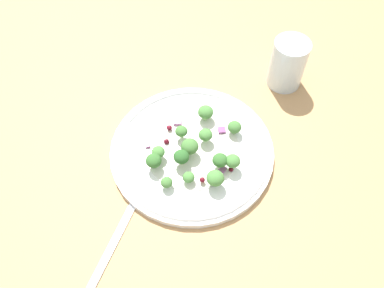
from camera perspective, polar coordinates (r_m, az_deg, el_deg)
ground_plane at (r=68.60cm, az=-0.03°, el=-3.51°), size 180.00×180.00×2.00cm
plate at (r=68.38cm, az=0.00°, el=-0.86°), size 28.24×28.24×1.70cm
dressing_pool at (r=68.01cm, az=0.00°, el=-0.66°), size 16.38×16.38×0.20cm
broccoli_floret_0 at (r=69.02cm, az=6.17°, el=2.42°), size 2.41×2.41×2.44cm
broccoli_floret_1 at (r=70.27cm, az=1.98°, el=4.59°), size 2.76×2.76×2.80cm
broccoli_floret_2 at (r=65.57cm, az=-0.34°, el=-0.39°), size 2.97×2.97×3.00cm
broccoli_floret_3 at (r=62.69cm, az=3.37°, el=-4.97°), size 2.83×2.83×2.87cm
broccoli_floret_4 at (r=67.64cm, az=-1.55°, el=1.83°), size 2.15×2.15×2.18cm
broccoli_floret_5 at (r=63.63cm, az=-0.50°, el=-4.83°), size 1.96×1.96×1.99cm
broccoli_floret_6 at (r=64.57cm, az=5.91°, el=-2.49°), size 2.48×2.48×2.51cm
broccoli_floret_7 at (r=67.26cm, az=1.98°, el=1.32°), size 2.39×2.39×2.42cm
broccoli_floret_8 at (r=65.74cm, az=-4.88°, el=-1.18°), size 2.22×2.22×2.25cm
broccoli_floret_9 at (r=63.47cm, az=-3.94°, el=-5.37°), size 1.95×1.95×1.97cm
broccoli_floret_10 at (r=64.57cm, az=-5.57°, el=-2.44°), size 2.63×2.63×2.66cm
broccoli_floret_11 at (r=64.41cm, az=4.08°, el=-2.38°), size 2.55×2.55×2.59cm
broccoli_floret_12 at (r=64.47cm, az=-1.55°, el=-1.89°), size 2.62×2.62×2.65cm
cranberry_0 at (r=64.40cm, az=-0.65°, el=-4.68°), size 0.81×0.81×0.81cm
cranberry_1 at (r=63.85cm, az=1.50°, el=-5.20°), size 0.89×0.89×0.89cm
cranberry_2 at (r=69.84cm, az=-3.29°, el=2.36°), size 0.95×0.95×0.95cm
cranberry_3 at (r=65.75cm, az=5.66°, el=-3.67°), size 0.80×0.80×0.80cm
cranberry_4 at (r=68.50cm, az=-3.64°, el=0.42°), size 0.94×0.94×0.94cm
onion_bit_0 at (r=65.61cm, az=4.42°, el=-3.78°), size 1.08×1.32×0.46cm
onion_bit_1 at (r=70.06cm, az=4.33°, el=1.97°), size 1.78×1.79×0.55cm
onion_bit_2 at (r=68.46cm, az=-6.43°, el=-0.10°), size 1.49×1.41×0.50cm
onion_bit_3 at (r=70.91cm, az=-2.09°, el=3.17°), size 1.85×1.83×0.58cm
fork at (r=63.51cm, az=-10.22°, el=-11.53°), size 7.86×18.15×0.50cm
water_glass at (r=78.08cm, az=13.66°, el=11.21°), size 6.70×6.70×9.82cm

